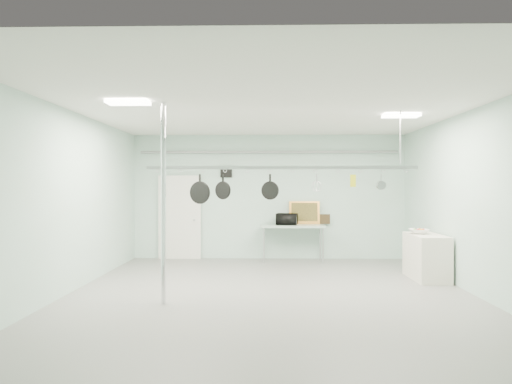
{
  "coord_description": "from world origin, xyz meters",
  "views": [
    {
      "loc": [
        -0.07,
        -7.8,
        1.86
      ],
      "look_at": [
        -0.26,
        1.0,
        1.76
      ],
      "focal_mm": 32.0,
      "sensor_mm": 36.0,
      "label": 1
    }
  ],
  "objects_px": {
    "chrome_pole": "(163,203)",
    "coffee_canister": "(294,221)",
    "microwave": "(287,219)",
    "side_cabinet": "(426,257)",
    "skillet_right": "(270,187)",
    "fruit_bowl": "(419,231)",
    "skillet_mid": "(223,187)",
    "pot_rack": "(281,166)",
    "prep_table": "(293,228)",
    "skillet_left": "(200,189)"
  },
  "relations": [
    {
      "from": "microwave",
      "to": "skillet_mid",
      "type": "height_order",
      "value": "skillet_mid"
    },
    {
      "from": "side_cabinet",
      "to": "coffee_canister",
      "type": "bearing_deg",
      "value": 140.38
    },
    {
      "from": "fruit_bowl",
      "to": "skillet_left",
      "type": "xyz_separation_m",
      "value": [
        -4.29,
        -1.22,
        0.87
      ]
    },
    {
      "from": "coffee_canister",
      "to": "fruit_bowl",
      "type": "relative_size",
      "value": 0.51
    },
    {
      "from": "chrome_pole",
      "to": "pot_rack",
      "type": "height_order",
      "value": "chrome_pole"
    },
    {
      "from": "fruit_bowl",
      "to": "skillet_mid",
      "type": "relative_size",
      "value": 0.91
    },
    {
      "from": "chrome_pole",
      "to": "coffee_canister",
      "type": "bearing_deg",
      "value": 60.56
    },
    {
      "from": "pot_rack",
      "to": "microwave",
      "type": "bearing_deg",
      "value": 85.59
    },
    {
      "from": "chrome_pole",
      "to": "microwave",
      "type": "relative_size",
      "value": 6.26
    },
    {
      "from": "pot_rack",
      "to": "coffee_canister",
      "type": "relative_size",
      "value": 23.41
    },
    {
      "from": "prep_table",
      "to": "microwave",
      "type": "xyz_separation_m",
      "value": [
        -0.14,
        0.01,
        0.21
      ]
    },
    {
      "from": "prep_table",
      "to": "side_cabinet",
      "type": "height_order",
      "value": "prep_table"
    },
    {
      "from": "skillet_mid",
      "to": "coffee_canister",
      "type": "bearing_deg",
      "value": 92.51
    },
    {
      "from": "microwave",
      "to": "chrome_pole",
      "type": "bearing_deg",
      "value": 74.72
    },
    {
      "from": "chrome_pole",
      "to": "pot_rack",
      "type": "distance_m",
      "value": 2.19
    },
    {
      "from": "chrome_pole",
      "to": "microwave",
      "type": "xyz_separation_m",
      "value": [
        2.16,
        4.21,
        -0.55
      ]
    },
    {
      "from": "microwave",
      "to": "skillet_right",
      "type": "relative_size",
      "value": 1.11
    },
    {
      "from": "pot_rack",
      "to": "side_cabinet",
      "type": "bearing_deg",
      "value": 20.45
    },
    {
      "from": "prep_table",
      "to": "fruit_bowl",
      "type": "relative_size",
      "value": 3.97
    },
    {
      "from": "prep_table",
      "to": "side_cabinet",
      "type": "distance_m",
      "value": 3.39
    },
    {
      "from": "prep_table",
      "to": "fruit_bowl",
      "type": "xyz_separation_m",
      "value": [
        2.44,
        -2.08,
        0.12
      ]
    },
    {
      "from": "prep_table",
      "to": "skillet_left",
      "type": "relative_size",
      "value": 2.99
    },
    {
      "from": "chrome_pole",
      "to": "prep_table",
      "type": "xyz_separation_m",
      "value": [
        2.3,
        4.2,
        -0.77
      ]
    },
    {
      "from": "side_cabinet",
      "to": "pot_rack",
      "type": "xyz_separation_m",
      "value": [
        -2.95,
        -1.1,
        1.78
      ]
    },
    {
      "from": "chrome_pole",
      "to": "fruit_bowl",
      "type": "xyz_separation_m",
      "value": [
        4.74,
        2.12,
        -0.65
      ]
    },
    {
      "from": "fruit_bowl",
      "to": "skillet_right",
      "type": "bearing_deg",
      "value": -158.13
    },
    {
      "from": "fruit_bowl",
      "to": "skillet_right",
      "type": "height_order",
      "value": "skillet_right"
    },
    {
      "from": "chrome_pole",
      "to": "skillet_left",
      "type": "height_order",
      "value": "chrome_pole"
    },
    {
      "from": "prep_table",
      "to": "skillet_right",
      "type": "height_order",
      "value": "skillet_right"
    },
    {
      "from": "coffee_canister",
      "to": "chrome_pole",
      "type": "bearing_deg",
      "value": -119.44
    },
    {
      "from": "prep_table",
      "to": "skillet_right",
      "type": "xyz_separation_m",
      "value": [
        -0.6,
        -3.3,
        1.02
      ]
    },
    {
      "from": "side_cabinet",
      "to": "skillet_right",
      "type": "distance_m",
      "value": 3.62
    },
    {
      "from": "skillet_mid",
      "to": "skillet_right",
      "type": "xyz_separation_m",
      "value": [
        0.84,
        0.0,
        -0.01
      ]
    },
    {
      "from": "chrome_pole",
      "to": "side_cabinet",
      "type": "height_order",
      "value": "chrome_pole"
    },
    {
      "from": "skillet_left",
      "to": "side_cabinet",
      "type": "bearing_deg",
      "value": 33.92
    },
    {
      "from": "microwave",
      "to": "coffee_canister",
      "type": "bearing_deg",
      "value": 155.94
    },
    {
      "from": "side_cabinet",
      "to": "skillet_mid",
      "type": "height_order",
      "value": "skillet_mid"
    },
    {
      "from": "side_cabinet",
      "to": "coffee_canister",
      "type": "relative_size",
      "value": 5.85
    },
    {
      "from": "microwave",
      "to": "skillet_left",
      "type": "height_order",
      "value": "skillet_left"
    },
    {
      "from": "skillet_mid",
      "to": "prep_table",
      "type": "bearing_deg",
      "value": 93.36
    },
    {
      "from": "skillet_mid",
      "to": "fruit_bowl",
      "type": "bearing_deg",
      "value": 44.38
    },
    {
      "from": "side_cabinet",
      "to": "skillet_left",
      "type": "xyz_separation_m",
      "value": [
        -4.4,
        -1.1,
        1.37
      ]
    },
    {
      "from": "coffee_canister",
      "to": "skillet_right",
      "type": "distance_m",
      "value": 3.37
    },
    {
      "from": "skillet_mid",
      "to": "skillet_right",
      "type": "bearing_deg",
      "value": 26.93
    },
    {
      "from": "skillet_left",
      "to": "skillet_right",
      "type": "height_order",
      "value": "same"
    },
    {
      "from": "side_cabinet",
      "to": "microwave",
      "type": "relative_size",
      "value": 2.35
    },
    {
      "from": "fruit_bowl",
      "to": "prep_table",
      "type": "bearing_deg",
      "value": 139.56
    },
    {
      "from": "prep_table",
      "to": "microwave",
      "type": "distance_m",
      "value": 0.26
    },
    {
      "from": "skillet_left",
      "to": "skillet_mid",
      "type": "distance_m",
      "value": 0.41
    },
    {
      "from": "microwave",
      "to": "fruit_bowl",
      "type": "bearing_deg",
      "value": 152.8
    }
  ]
}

